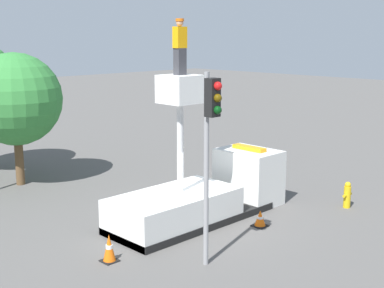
{
  "coord_description": "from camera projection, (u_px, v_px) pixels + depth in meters",
  "views": [
    {
      "loc": [
        -12.19,
        -12.4,
        6.25
      ],
      "look_at": [
        -1.35,
        -1.39,
        3.09
      ],
      "focal_mm": 50.0,
      "sensor_mm": 36.0,
      "label": 1
    }
  ],
  "objects": [
    {
      "name": "traffic_light_pole",
      "position": [
        210.0,
        132.0,
        14.0
      ],
      "size": [
        0.34,
        0.57,
        5.32
      ],
      "color": "gray",
      "rests_on": "ground"
    },
    {
      "name": "worker",
      "position": [
        180.0,
        47.0,
        16.76
      ],
      "size": [
        0.4,
        0.26,
        1.75
      ],
      "color": "#38383D",
      "rests_on": "bucket_truck"
    },
    {
      "name": "traffic_cone_curbside",
      "position": [
        260.0,
        219.0,
        17.74
      ],
      "size": [
        0.47,
        0.47,
        0.55
      ],
      "color": "black",
      "rests_on": "ground"
    },
    {
      "name": "tree_right_bg",
      "position": [
        15.0,
        99.0,
        22.04
      ],
      "size": [
        3.84,
        3.84,
        5.57
      ],
      "color": "brown",
      "rests_on": "ground"
    },
    {
      "name": "ground_plane",
      "position": [
        192.0,
        221.0,
        18.3
      ],
      "size": [
        120.0,
        120.0,
        0.0
      ],
      "primitive_type": "plane",
      "color": "#565451"
    },
    {
      "name": "fire_hydrant",
      "position": [
        347.0,
        195.0,
        19.61
      ],
      "size": [
        0.5,
        0.26,
        0.98
      ],
      "color": "gold",
      "rests_on": "ground"
    },
    {
      "name": "traffic_cone_rear",
      "position": [
        109.0,
        249.0,
        14.96
      ],
      "size": [
        0.44,
        0.44,
        0.79
      ],
      "color": "black",
      "rests_on": "ground"
    },
    {
      "name": "bucket_truck",
      "position": [
        203.0,
        193.0,
        18.49
      ],
      "size": [
        6.86,
        2.32,
        5.0
      ],
      "color": "black",
      "rests_on": "ground"
    }
  ]
}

